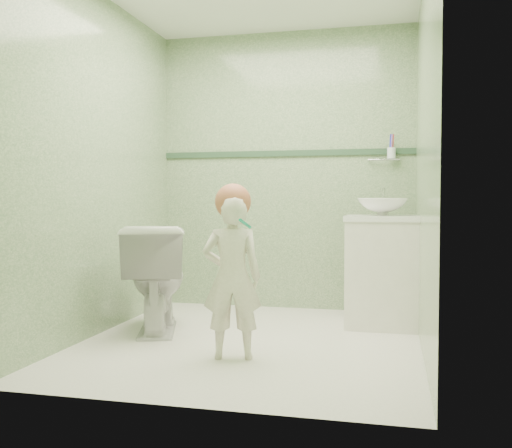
# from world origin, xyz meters

# --- Properties ---
(ground) EXTENTS (2.50, 2.50, 0.00)m
(ground) POSITION_xyz_m (0.00, 0.00, 0.00)
(ground) COLOR silver
(ground) RESTS_ON ground
(room_shell) EXTENTS (2.50, 2.54, 2.40)m
(room_shell) POSITION_xyz_m (0.00, 0.00, 1.20)
(room_shell) COLOR gray
(room_shell) RESTS_ON ground
(trim_stripe) EXTENTS (2.20, 0.02, 0.05)m
(trim_stripe) POSITION_xyz_m (0.00, 1.24, 1.35)
(trim_stripe) COLOR #2D4B33
(trim_stripe) RESTS_ON room_shell
(vanity) EXTENTS (0.52, 0.50, 0.80)m
(vanity) POSITION_xyz_m (0.84, 0.70, 0.40)
(vanity) COLOR silver
(vanity) RESTS_ON ground
(counter) EXTENTS (0.54, 0.52, 0.04)m
(counter) POSITION_xyz_m (0.84, 0.70, 0.81)
(counter) COLOR white
(counter) RESTS_ON vanity
(basin) EXTENTS (0.37, 0.37, 0.13)m
(basin) POSITION_xyz_m (0.84, 0.70, 0.89)
(basin) COLOR white
(basin) RESTS_ON counter
(faucet) EXTENTS (0.03, 0.13, 0.18)m
(faucet) POSITION_xyz_m (0.84, 0.89, 0.97)
(faucet) COLOR silver
(faucet) RESTS_ON counter
(cup_holder) EXTENTS (0.26, 0.07, 0.21)m
(cup_holder) POSITION_xyz_m (0.89, 1.18, 1.33)
(cup_holder) COLOR silver
(cup_holder) RESTS_ON room_shell
(toilet) EXTENTS (0.65, 0.85, 0.77)m
(toilet) POSITION_xyz_m (-0.74, 0.15, 0.38)
(toilet) COLOR white
(toilet) RESTS_ON ground
(toddler) EXTENTS (0.40, 0.31, 0.97)m
(toddler) POSITION_xyz_m (-0.01, -0.42, 0.49)
(toddler) COLOR beige
(toddler) RESTS_ON ground
(hair_cap) EXTENTS (0.22, 0.22, 0.22)m
(hair_cap) POSITION_xyz_m (-0.01, -0.39, 0.94)
(hair_cap) COLOR #B76444
(hair_cap) RESTS_ON toddler
(teal_toothbrush) EXTENTS (0.11, 0.14, 0.08)m
(teal_toothbrush) POSITION_xyz_m (0.09, -0.52, 0.81)
(teal_toothbrush) COLOR #088F6A
(teal_toothbrush) RESTS_ON toddler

